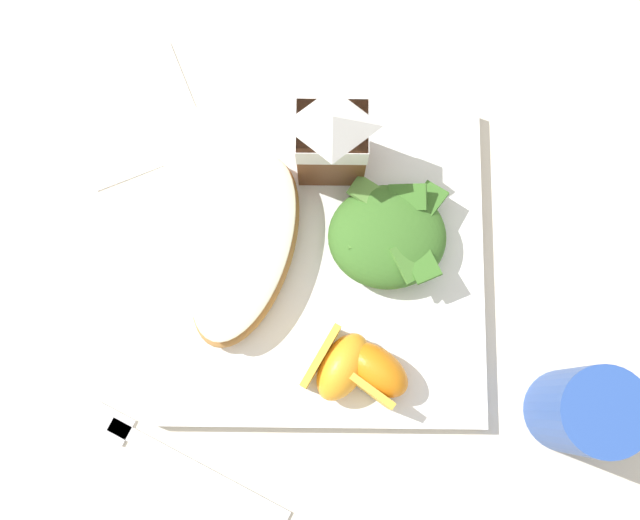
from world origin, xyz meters
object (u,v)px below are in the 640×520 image
(cheesy_pizza_bread, at_px, (244,250))
(milk_carton, at_px, (330,139))
(drinking_blue_cup, at_px, (582,411))
(white_plate, at_px, (320,264))
(orange_wedge_middle, at_px, (373,371))
(paper_napkin, at_px, (133,115))
(orange_wedge_front, at_px, (339,366))
(green_salad_pile, at_px, (386,236))
(metal_fork, at_px, (170,457))

(cheesy_pizza_bread, relative_size, milk_carton, 1.69)
(drinking_blue_cup, bearing_deg, white_plate, 149.19)
(orange_wedge_middle, relative_size, paper_napkin, 0.63)
(orange_wedge_middle, bearing_deg, orange_wedge_front, 170.69)
(orange_wedge_middle, bearing_deg, paper_napkin, 133.08)
(paper_napkin, xyz_separation_m, drinking_blue_cup, (0.38, -0.26, 0.05))
(drinking_blue_cup, bearing_deg, green_salad_pile, 136.85)
(cheesy_pizza_bread, bearing_deg, paper_napkin, 129.58)
(milk_carton, height_order, paper_napkin, milk_carton)
(white_plate, distance_m, green_salad_pile, 0.07)
(green_salad_pile, height_order, metal_fork, green_salad_pile)
(green_salad_pile, relative_size, orange_wedge_front, 1.46)
(cheesy_pizza_bread, height_order, milk_carton, milk_carton)
(metal_fork, bearing_deg, orange_wedge_front, 28.27)
(green_salad_pile, distance_m, drinking_blue_cup, 0.21)
(milk_carton, height_order, orange_wedge_front, milk_carton)
(cheesy_pizza_bread, height_order, paper_napkin, cheesy_pizza_bread)
(white_plate, relative_size, orange_wedge_front, 4.00)
(white_plate, height_order, drinking_blue_cup, drinking_blue_cup)
(drinking_blue_cup, bearing_deg, metal_fork, -172.92)
(cheesy_pizza_bread, distance_m, orange_wedge_middle, 0.15)
(green_salad_pile, xyz_separation_m, orange_wedge_middle, (-0.01, -0.11, -0.00))
(white_plate, xyz_separation_m, green_salad_pile, (0.06, 0.02, 0.03))
(orange_wedge_front, bearing_deg, green_salad_pile, 70.26)
(orange_wedge_middle, height_order, drinking_blue_cup, drinking_blue_cup)
(milk_carton, relative_size, orange_wedge_front, 1.57)
(green_salad_pile, bearing_deg, paper_napkin, 152.51)
(metal_fork, relative_size, drinking_blue_cup, 1.69)
(white_plate, relative_size, milk_carton, 2.55)
(milk_carton, height_order, drinking_blue_cup, milk_carton)
(paper_napkin, bearing_deg, metal_fork, -80.96)
(orange_wedge_middle, height_order, metal_fork, orange_wedge_middle)
(orange_wedge_front, distance_m, drinking_blue_cup, 0.20)
(paper_napkin, distance_m, drinking_blue_cup, 0.46)
(orange_wedge_middle, bearing_deg, metal_fork, -157.00)
(orange_wedge_front, distance_m, orange_wedge_middle, 0.03)
(cheesy_pizza_bread, bearing_deg, drinking_blue_cup, -25.62)
(cheesy_pizza_bread, xyz_separation_m, paper_napkin, (-0.11, 0.13, -0.03))
(orange_wedge_middle, relative_size, drinking_blue_cup, 0.67)
(white_plate, height_order, orange_wedge_middle, orange_wedge_middle)
(milk_carton, bearing_deg, white_plate, -94.68)
(cheesy_pizza_bread, distance_m, drinking_blue_cup, 0.30)
(orange_wedge_middle, bearing_deg, white_plate, 115.03)
(orange_wedge_front, xyz_separation_m, orange_wedge_middle, (0.03, -0.00, 0.00))
(white_plate, bearing_deg, milk_carton, 85.32)
(orange_wedge_middle, bearing_deg, cheesy_pizza_bread, 137.11)
(metal_fork, bearing_deg, drinking_blue_cup, 7.08)
(white_plate, relative_size, paper_napkin, 2.55)
(cheesy_pizza_bread, height_order, green_salad_pile, green_salad_pile)
(white_plate, bearing_deg, orange_wedge_middle, -64.97)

